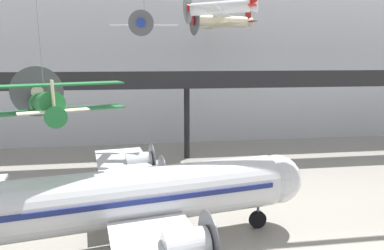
% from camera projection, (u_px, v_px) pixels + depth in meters
% --- Properties ---
extents(hangar_back_wall, '(140.00, 3.00, 24.68)m').
position_uv_depth(hangar_back_wall, '(179.00, 59.00, 50.18)').
color(hangar_back_wall, silver).
rests_on(hangar_back_wall, ground).
extents(mezzanine_walkway, '(110.00, 3.20, 11.01)m').
position_uv_depth(mezzanine_walkway, '(188.00, 85.00, 40.78)').
color(mezzanine_walkway, black).
rests_on(mezzanine_walkway, ground).
extents(airliner_silver_main, '(25.98, 29.92, 10.70)m').
position_uv_depth(airliner_silver_main, '(128.00, 198.00, 22.16)').
color(airliner_silver_main, silver).
rests_on(airliner_silver_main, ground).
extents(suspended_plane_silver_racer, '(6.34, 7.27, 5.18)m').
position_uv_depth(suspended_plane_silver_racer, '(220.00, 8.00, 28.04)').
color(suspended_plane_silver_racer, silver).
extents(suspended_plane_cream_biplane, '(8.28, 10.01, 5.38)m').
position_uv_depth(suspended_plane_cream_biplane, '(222.00, 21.00, 42.25)').
color(suspended_plane_cream_biplane, beige).
extents(suspended_plane_white_twin, '(6.84, 5.61, 6.00)m').
position_uv_depth(suspended_plane_white_twin, '(145.00, 23.00, 34.43)').
color(suspended_plane_white_twin, silver).
extents(suspended_plane_green_biplane, '(9.31, 8.05, 11.62)m').
position_uv_depth(suspended_plane_green_biplane, '(45.00, 102.00, 19.92)').
color(suspended_plane_green_biplane, '#1E6B33').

